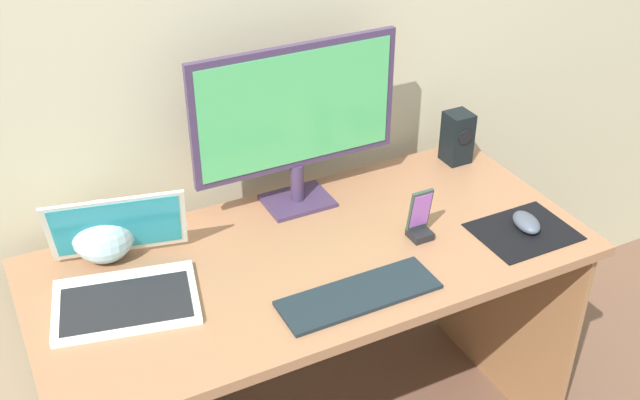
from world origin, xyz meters
name	(u,v)px	position (x,y,z in m)	size (l,w,h in m)	color
wall_back	(243,5)	(0.00, 0.39, 1.25)	(6.00, 0.04, 2.50)	#BFB593
desk	(313,301)	(0.00, 0.00, 0.58)	(1.39, 0.64, 0.73)	#9A6848
monitor	(296,117)	(0.07, 0.23, 1.00)	(0.57, 0.14, 0.46)	#3F2E4D
speaker_right	(457,137)	(0.59, 0.23, 0.81)	(0.07, 0.08, 0.16)	black
laptop	(123,276)	(-0.46, 0.06, 0.78)	(0.38, 0.37, 0.22)	white
fishbowl	(103,232)	(-0.46, 0.22, 0.81)	(0.16, 0.16, 0.16)	silver
keyboard_external	(359,295)	(0.02, -0.20, 0.74)	(0.38, 0.13, 0.01)	#1A242B
mousepad	(523,232)	(0.53, -0.16, 0.73)	(0.25, 0.20, 0.00)	black
mouse	(526,222)	(0.54, -0.15, 0.75)	(0.06, 0.10, 0.04)	#474F5E
phone_in_dock	(420,221)	(0.27, -0.06, 0.78)	(0.06, 0.05, 0.14)	black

